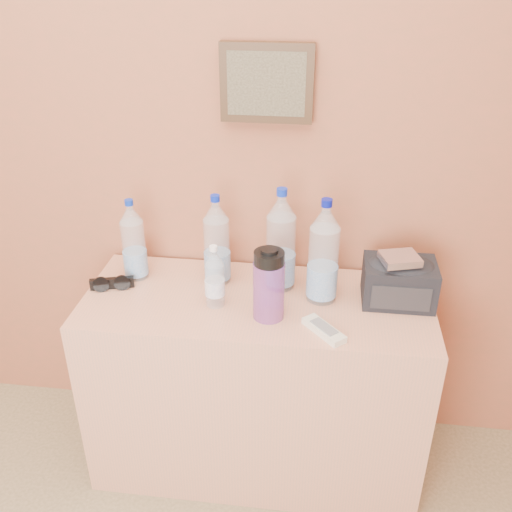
{
  "coord_description": "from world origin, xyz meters",
  "views": [
    {
      "loc": [
        0.54,
        0.13,
        1.78
      ],
      "look_at": [
        0.33,
        1.71,
        0.92
      ],
      "focal_mm": 40.0,
      "sensor_mm": 36.0,
      "label": 1
    }
  ],
  "objects": [
    {
      "name": "pet_small",
      "position": [
        0.2,
        1.69,
        0.83
      ],
      "size": [
        0.06,
        0.06,
        0.22
      ],
      "rotation": [
        0.0,
        0.0,
        0.35
      ],
      "color": "white",
      "rests_on": "dresser"
    },
    {
      "name": "pet_large_b",
      "position": [
        0.4,
        1.83,
        0.9
      ],
      "size": [
        0.1,
        0.1,
        0.36
      ],
      "rotation": [
        0.0,
        0.0,
        -0.22
      ],
      "color": "#AFC2D2",
      "rests_on": "dresser"
    },
    {
      "name": "dresser",
      "position": [
        0.33,
        1.73,
        0.37
      ],
      "size": [
        1.18,
        0.49,
        0.74
      ],
      "primitive_type": "cube",
      "color": "#9E7C47",
      "rests_on": "ground"
    },
    {
      "name": "picture_frame",
      "position": [
        0.33,
        1.98,
        1.4
      ],
      "size": [
        0.3,
        0.03,
        0.25
      ],
      "primitive_type": null,
      "color": "#382311",
      "rests_on": "room_shell"
    },
    {
      "name": "toiletry_bag",
      "position": [
        0.8,
        1.79,
        0.82
      ],
      "size": [
        0.23,
        0.17,
        0.16
      ],
      "primitive_type": null,
      "rotation": [
        0.0,
        0.0,
        0.0
      ],
      "color": "black",
      "rests_on": "dresser"
    },
    {
      "name": "sunglasses",
      "position": [
        -0.18,
        1.74,
        0.76
      ],
      "size": [
        0.16,
        0.1,
        0.04
      ],
      "primitive_type": null,
      "rotation": [
        0.0,
        0.0,
        0.28
      ],
      "color": "black",
      "rests_on": "dresser"
    },
    {
      "name": "pet_large_a",
      "position": [
        -0.11,
        1.83,
        0.87
      ],
      "size": [
        0.08,
        0.08,
        0.3
      ],
      "rotation": [
        0.0,
        0.0,
        -0.35
      ],
      "color": "white",
      "rests_on": "dresser"
    },
    {
      "name": "foil_packet",
      "position": [
        0.79,
        1.77,
        0.91
      ],
      "size": [
        0.14,
        0.13,
        0.02
      ],
      "primitive_type": "cube",
      "rotation": [
        0.0,
        0.0,
        0.28
      ],
      "color": "silver",
      "rests_on": "toiletry_bag"
    },
    {
      "name": "ac_remote",
      "position": [
        0.56,
        1.57,
        0.75
      ],
      "size": [
        0.14,
        0.15,
        0.02
      ],
      "primitive_type": "cube",
      "rotation": [
        0.0,
        0.0,
        -0.84
      ],
      "color": "silver",
      "rests_on": "dresser"
    },
    {
      "name": "pet_large_d",
      "position": [
        0.55,
        1.77,
        0.9
      ],
      "size": [
        0.1,
        0.1,
        0.36
      ],
      "rotation": [
        0.0,
        0.0,
        -0.2
      ],
      "color": "silver",
      "rests_on": "dresser"
    },
    {
      "name": "pet_large_c",
      "position": [
        0.18,
        1.84,
        0.88
      ],
      "size": [
        0.09,
        0.09,
        0.33
      ],
      "rotation": [
        0.0,
        0.0,
        -0.01
      ],
      "color": "silver",
      "rests_on": "dresser"
    },
    {
      "name": "nalgene_bottle",
      "position": [
        0.38,
        1.64,
        0.86
      ],
      "size": [
        0.1,
        0.1,
        0.24
      ],
      "rotation": [
        0.0,
        0.0,
        -0.16
      ],
      "color": "purple",
      "rests_on": "dresser"
    }
  ]
}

